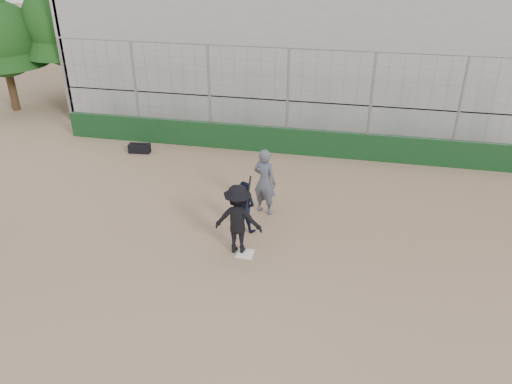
% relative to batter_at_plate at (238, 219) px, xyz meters
% --- Properties ---
extents(ground, '(90.00, 90.00, 0.00)m').
position_rel_batter_at_plate_xyz_m(ground, '(0.21, -0.13, -0.97)').
color(ground, brown).
rests_on(ground, ground).
extents(home_plate, '(0.44, 0.44, 0.02)m').
position_rel_batter_at_plate_xyz_m(home_plate, '(0.21, -0.13, -0.96)').
color(home_plate, white).
rests_on(home_plate, ground).
extents(backstop, '(18.10, 0.25, 4.04)m').
position_rel_batter_at_plate_xyz_m(backstop, '(0.21, 6.87, -0.02)').
color(backstop, black).
rests_on(backstop, ground).
extents(bleachers, '(20.25, 6.70, 6.98)m').
position_rel_batter_at_plate_xyz_m(bleachers, '(0.21, 11.82, 1.95)').
color(bleachers, gray).
rests_on(bleachers, ground).
extents(tree_left, '(4.48, 4.48, 7.00)m').
position_rel_batter_at_plate_xyz_m(tree_left, '(-10.79, 10.87, 3.41)').
color(tree_left, '#341F12').
rests_on(tree_left, ground).
extents(batter_at_plate, '(1.27, 0.81, 2.08)m').
position_rel_batter_at_plate_xyz_m(batter_at_plate, '(0.00, 0.00, 0.00)').
color(batter_at_plate, black).
rests_on(batter_at_plate, ground).
extents(catcher_crouched, '(0.90, 0.79, 1.05)m').
position_rel_batter_at_plate_xyz_m(catcher_crouched, '(-0.10, 1.09, -0.45)').
color(catcher_crouched, black).
rests_on(catcher_crouched, ground).
extents(umpire, '(0.88, 0.74, 1.86)m').
position_rel_batter_at_plate_xyz_m(umpire, '(0.28, 2.18, -0.04)').
color(umpire, '#4A505E').
rests_on(umpire, ground).
extents(equipment_bag, '(0.84, 0.43, 0.39)m').
position_rel_batter_at_plate_xyz_m(equipment_bag, '(-5.35, 5.71, -0.80)').
color(equipment_bag, black).
rests_on(equipment_bag, ground).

